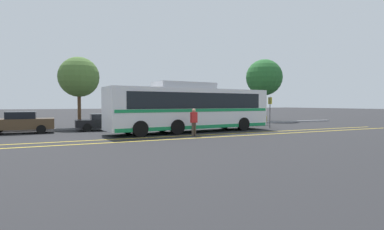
{
  "coord_description": "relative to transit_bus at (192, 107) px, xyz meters",
  "views": [
    {
      "loc": [
        -9.69,
        -19.62,
        2.02
      ],
      "look_at": [
        -0.58,
        -0.15,
        1.22
      ],
      "focal_mm": 28.0,
      "sensor_mm": 36.0,
      "label": 1
    }
  ],
  "objects": [
    {
      "name": "ground_plane",
      "position": [
        0.6,
        0.15,
        -1.78
      ],
      "size": [
        220.0,
        220.0,
        0.0
      ],
      "primitive_type": "plane",
      "color": "#262628"
    },
    {
      "name": "lane_strip_0",
      "position": [
        0.02,
        -2.2,
        -1.78
      ],
      "size": [
        32.24,
        0.2,
        0.01
      ],
      "primitive_type": "cube",
      "rotation": [
        0.0,
        0.0,
        1.57
      ],
      "color": "gold",
      "rests_on": "ground_plane"
    },
    {
      "name": "lane_strip_1",
      "position": [
        0.02,
        -3.63,
        -1.78
      ],
      "size": [
        32.24,
        0.2,
        0.01
      ],
      "primitive_type": "cube",
      "rotation": [
        0.0,
        0.0,
        1.57
      ],
      "color": "gold",
      "rests_on": "ground_plane"
    },
    {
      "name": "curb_strip",
      "position": [
        0.02,
        5.48,
        -1.7
      ],
      "size": [
        40.24,
        0.36,
        0.15
      ],
      "primitive_type": "cube",
      "color": "#99999E",
      "rests_on": "ground_plane"
    },
    {
      "name": "transit_bus",
      "position": [
        0.0,
        0.0,
        0.0
      ],
      "size": [
        12.72,
        3.72,
        3.53
      ],
      "rotation": [
        0.0,
        0.0,
        -1.47
      ],
      "color": "silver",
      "rests_on": "ground_plane"
    },
    {
      "name": "parked_car_0",
      "position": [
        -11.12,
        4.04,
        -1.03
      ],
      "size": [
        4.32,
        1.89,
        1.48
      ],
      "rotation": [
        0.0,
        0.0,
        1.57
      ],
      "color": "#4C3823",
      "rests_on": "ground_plane"
    },
    {
      "name": "parked_car_1",
      "position": [
        -5.52,
        4.14,
        -1.12
      ],
      "size": [
        4.21,
        1.89,
        1.26
      ],
      "rotation": [
        0.0,
        0.0,
        -1.6
      ],
      "color": "black",
      "rests_on": "ground_plane"
    },
    {
      "name": "parked_car_2",
      "position": [
        0.32,
        3.97,
        -0.99
      ],
      "size": [
        4.8,
        2.21,
        1.6
      ],
      "rotation": [
        0.0,
        0.0,
        1.62
      ],
      "color": "#9E9EA3",
      "rests_on": "ground_plane"
    },
    {
      "name": "parked_car_3",
      "position": [
        7.02,
        4.08,
        -1.09
      ],
      "size": [
        4.8,
        2.0,
        1.33
      ],
      "rotation": [
        0.0,
        0.0,
        1.52
      ],
      "color": "olive",
      "rests_on": "ground_plane"
    },
    {
      "name": "pedestrian_0",
      "position": [
        -1.01,
        -2.47,
        -0.8
      ],
      "size": [
        0.45,
        0.29,
        1.73
      ],
      "rotation": [
        0.0,
        0.0,
        0.18
      ],
      "color": "brown",
      "rests_on": "ground_plane"
    },
    {
      "name": "bus_stop_sign",
      "position": [
        7.22,
        0.17,
        -0.14
      ],
      "size": [
        0.07,
        0.4,
        2.61
      ],
      "rotation": [
        0.0,
        0.0,
        -1.47
      ],
      "color": "#59595E",
      "rests_on": "ground_plane"
    },
    {
      "name": "tree_0",
      "position": [
        13.86,
        9.27,
        3.38
      ],
      "size": [
        4.29,
        4.29,
        7.32
      ],
      "color": "#513823",
      "rests_on": "ground_plane"
    },
    {
      "name": "tree_1",
      "position": [
        -7.03,
        7.24,
        2.48
      ],
      "size": [
        3.33,
        3.33,
        5.94
      ],
      "color": "#513823",
      "rests_on": "ground_plane"
    }
  ]
}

